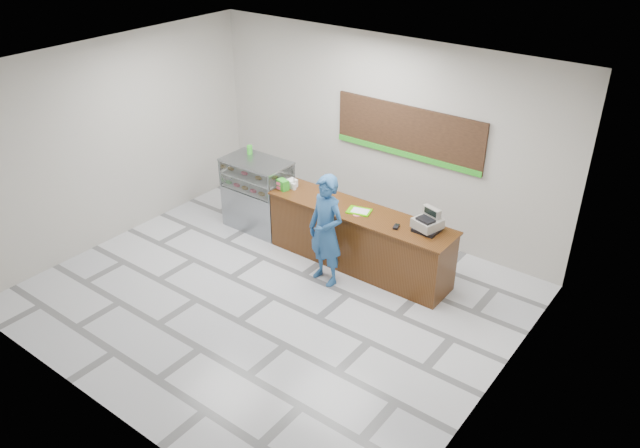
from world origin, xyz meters
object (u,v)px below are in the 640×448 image
Objects in this scene: sales_counter at (359,239)px; serving_tray at (359,211)px; customer at (326,230)px; display_case at (258,194)px; cash_register at (428,223)px.

serving_tray is (0.00, -0.02, 0.52)m from sales_counter.
customer is at bearing -104.52° from sales_counter.
serving_tray is (2.22, -0.02, 0.37)m from display_case.
display_case is 0.72× the size of customer.
serving_tray is at bearing -85.33° from sales_counter.
serving_tray is (-1.16, -0.12, -0.12)m from cash_register.
display_case reaches higher than sales_counter.
customer reaches higher than serving_tray.
sales_counter is 2.45× the size of display_case.
sales_counter is 7.05× the size of cash_register.
display_case is 3.08× the size of serving_tray.
cash_register is 0.25× the size of customer.
customer is at bearing -134.27° from cash_register.
cash_register reaches higher than sales_counter.
display_case is at bearing -179.99° from sales_counter.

